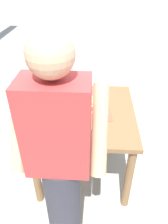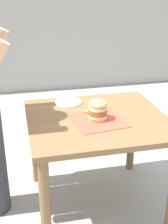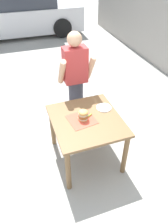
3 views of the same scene
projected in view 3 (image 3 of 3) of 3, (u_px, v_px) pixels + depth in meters
ground_plane at (86, 156)px, 3.44m from camera, size 80.00×80.00×0.00m
patio_table at (86, 126)px, 3.05m from camera, size 0.93×1.01×0.76m
serving_paper at (82, 120)px, 2.96m from camera, size 0.39×0.39×0.00m
sandwich at (83, 115)px, 2.92m from camera, size 0.14×0.14×0.19m
pickle_spear at (89, 115)px, 3.01m from camera, size 0.09×0.07×0.02m
side_plate_with_forks at (104, 108)px, 3.17m from camera, size 0.22×0.22×0.02m
diner_across_table at (76, 82)px, 3.51m from camera, size 0.55×0.35×1.69m
parked_car_near_curb at (21, 13)px, 7.64m from camera, size 4.23×1.89×1.60m
parked_car_mid_block at (163, 1)px, 9.19m from camera, size 4.31×2.05×1.60m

